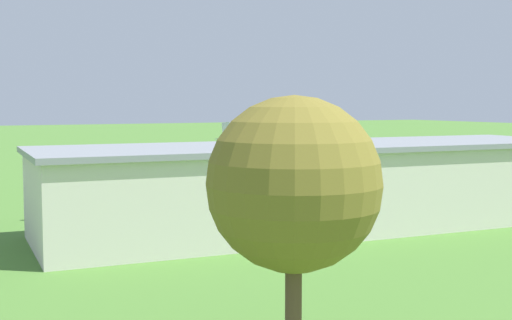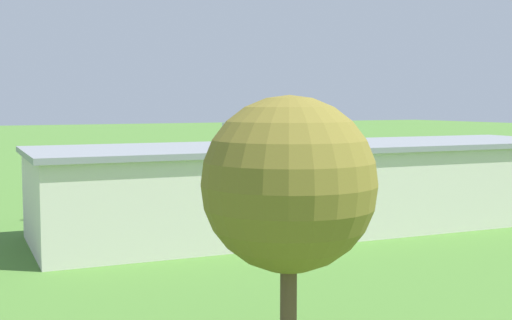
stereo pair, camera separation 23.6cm
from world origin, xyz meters
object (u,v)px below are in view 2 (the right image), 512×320
at_px(person_beside_truck, 353,181).
at_px(tree_by_windsock, 289,185).
at_px(person_crossing_taxiway, 31,210).
at_px(person_walking_on_apron, 389,178).
at_px(person_at_fence_line, 410,181).
at_px(biplane, 251,142).
at_px(person_near_hangar_door, 425,185).
at_px(hangar, 322,186).

relative_size(person_beside_truck, tree_by_windsock, 0.20).
xyz_separation_m(person_crossing_taxiway, person_walking_on_apron, (-35.73, -4.27, 0.10)).
xyz_separation_m(person_at_fence_line, person_walking_on_apron, (0.85, -2.30, 0.09)).
relative_size(biplane, person_walking_on_apron, 4.18).
distance_m(biplane, tree_by_windsock, 50.32).
xyz_separation_m(biplane, person_beside_truck, (-6.44, 9.35, -3.48)).
height_order(person_near_hangar_door, person_crossing_taxiway, person_crossing_taxiway).
bearing_deg(person_near_hangar_door, person_walking_on_apron, -89.43).
height_order(person_crossing_taxiway, person_walking_on_apron, person_walking_on_apron).
xyz_separation_m(person_beside_truck, person_walking_on_apron, (-5.08, -0.90, -0.01)).
relative_size(person_crossing_taxiway, person_walking_on_apron, 0.90).
xyz_separation_m(person_crossing_taxiway, tree_by_windsock, (-2.75, 32.77, 5.20)).
relative_size(hangar, tree_by_windsock, 4.45).
height_order(person_crossing_taxiway, person_at_fence_line, person_at_fence_line).
xyz_separation_m(biplane, person_crossing_taxiway, (24.21, 12.72, -3.59)).
bearing_deg(person_at_fence_line, hangar, 36.12).
bearing_deg(person_at_fence_line, person_near_hangar_door, 76.11).
distance_m(biplane, person_walking_on_apron, 14.70).
distance_m(person_near_hangar_door, person_crossing_taxiway, 35.80).
xyz_separation_m(person_near_hangar_door, person_crossing_taxiway, (35.78, -1.24, 0.02)).
bearing_deg(person_beside_truck, person_walking_on_apron, -169.90).
height_order(hangar, person_crossing_taxiway, hangar).
xyz_separation_m(biplane, person_walking_on_apron, (-11.51, 8.45, -3.49)).
bearing_deg(person_beside_truck, person_at_fence_line, 166.78).
height_order(person_at_fence_line, tree_by_windsock, tree_by_windsock).
height_order(person_near_hangar_door, person_walking_on_apron, person_walking_on_apron).
distance_m(person_near_hangar_door, tree_by_windsock, 45.96).
distance_m(person_beside_truck, person_walking_on_apron, 5.16).
bearing_deg(hangar, person_at_fence_line, -143.88).
bearing_deg(person_at_fence_line, person_walking_on_apron, -69.70).
bearing_deg(person_walking_on_apron, person_crossing_taxiway, 6.81).
bearing_deg(person_crossing_taxiway, hangar, 144.76).
height_order(person_beside_truck, person_at_fence_line, person_beside_truck).
relative_size(person_beside_truck, person_near_hangar_door, 1.15).
relative_size(hangar, person_at_fence_line, 24.27).
relative_size(person_near_hangar_door, person_crossing_taxiway, 0.98).
xyz_separation_m(person_near_hangar_door, person_at_fence_line, (-0.79, -3.21, 0.03)).
distance_m(hangar, person_near_hangar_door, 21.65).
relative_size(person_near_hangar_door, tree_by_windsock, 0.18).
distance_m(hangar, person_beside_truck, 20.63).
bearing_deg(person_near_hangar_door, person_crossing_taxiway, -1.98).
bearing_deg(tree_by_windsock, person_at_fence_line, -134.23).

